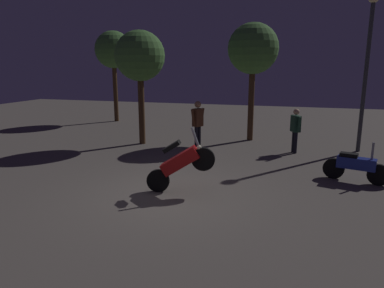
{
  "coord_description": "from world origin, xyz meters",
  "views": [
    {
      "loc": [
        2.76,
        -7.48,
        3.02
      ],
      "look_at": [
        0.22,
        1.19,
        1.0
      ],
      "focal_mm": 32.82,
      "sensor_mm": 36.0,
      "label": 1
    }
  ],
  "objects_px": {
    "streetlamp_near": "(368,54)",
    "motorcycle_blue_parked_left": "(356,166)",
    "person_bystander_far": "(295,127)",
    "motorcycle_red_foreground": "(180,163)",
    "person_rider_beside": "(198,121)"
  },
  "relations": [
    {
      "from": "motorcycle_blue_parked_left",
      "to": "person_rider_beside",
      "type": "height_order",
      "value": "person_rider_beside"
    },
    {
      "from": "person_bystander_far",
      "to": "motorcycle_red_foreground",
      "type": "bearing_deg",
      "value": -143.85
    },
    {
      "from": "streetlamp_near",
      "to": "motorcycle_blue_parked_left",
      "type": "bearing_deg",
      "value": -99.73
    },
    {
      "from": "motorcycle_blue_parked_left",
      "to": "person_bystander_far",
      "type": "relative_size",
      "value": 1.04
    },
    {
      "from": "motorcycle_blue_parked_left",
      "to": "streetlamp_near",
      "type": "height_order",
      "value": "streetlamp_near"
    },
    {
      "from": "streetlamp_near",
      "to": "person_bystander_far",
      "type": "bearing_deg",
      "value": -158.59
    },
    {
      "from": "person_bystander_far",
      "to": "motorcycle_blue_parked_left",
      "type": "bearing_deg",
      "value": -87.15
    },
    {
      "from": "motorcycle_blue_parked_left",
      "to": "person_bystander_far",
      "type": "bearing_deg",
      "value": 134.86
    },
    {
      "from": "person_rider_beside",
      "to": "streetlamp_near",
      "type": "relative_size",
      "value": 0.33
    },
    {
      "from": "person_bystander_far",
      "to": "streetlamp_near",
      "type": "bearing_deg",
      "value": -4.57
    },
    {
      "from": "person_rider_beside",
      "to": "streetlamp_near",
      "type": "bearing_deg",
      "value": 41.81
    },
    {
      "from": "motorcycle_red_foreground",
      "to": "person_bystander_far",
      "type": "relative_size",
      "value": 1.06
    },
    {
      "from": "motorcycle_red_foreground",
      "to": "streetlamp_near",
      "type": "xyz_separation_m",
      "value": [
        4.84,
        5.83,
        2.65
      ]
    },
    {
      "from": "motorcycle_blue_parked_left",
      "to": "streetlamp_near",
      "type": "distance_m",
      "value": 4.8
    },
    {
      "from": "person_rider_beside",
      "to": "person_bystander_far",
      "type": "relative_size",
      "value": 1.14
    }
  ]
}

